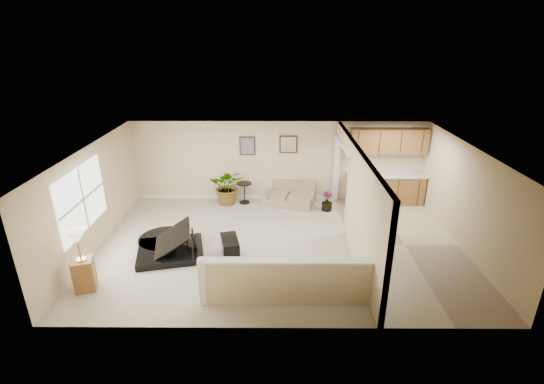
{
  "coord_description": "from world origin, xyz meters",
  "views": [
    {
      "loc": [
        -0.12,
        -8.66,
        4.94
      ],
      "look_at": [
        -0.18,
        0.4,
        1.27
      ],
      "focal_mm": 26.0,
      "sensor_mm": 36.0,
      "label": 1
    }
  ],
  "objects_px": {
    "small_plant": "(327,202)",
    "piano_bench": "(230,248)",
    "loveseat": "(289,193)",
    "lamp_stand": "(82,265)",
    "piano": "(168,229)",
    "palm_plant": "(228,186)",
    "accent_table": "(244,190)"
  },
  "relations": [
    {
      "from": "piano",
      "to": "palm_plant",
      "type": "xyz_separation_m",
      "value": [
        1.1,
        2.92,
        -0.04
      ]
    },
    {
      "from": "loveseat",
      "to": "small_plant",
      "type": "bearing_deg",
      "value": -7.7
    },
    {
      "from": "piano_bench",
      "to": "loveseat",
      "type": "distance_m",
      "value": 3.56
    },
    {
      "from": "loveseat",
      "to": "accent_table",
      "type": "distance_m",
      "value": 1.38
    },
    {
      "from": "piano_bench",
      "to": "lamp_stand",
      "type": "height_order",
      "value": "lamp_stand"
    },
    {
      "from": "piano_bench",
      "to": "lamp_stand",
      "type": "relative_size",
      "value": 0.55
    },
    {
      "from": "piano",
      "to": "palm_plant",
      "type": "height_order",
      "value": "piano"
    },
    {
      "from": "accent_table",
      "to": "small_plant",
      "type": "relative_size",
      "value": 1.13
    },
    {
      "from": "loveseat",
      "to": "small_plant",
      "type": "relative_size",
      "value": 3.02
    },
    {
      "from": "palm_plant",
      "to": "lamp_stand",
      "type": "relative_size",
      "value": 0.84
    },
    {
      "from": "piano",
      "to": "palm_plant",
      "type": "distance_m",
      "value": 3.12
    },
    {
      "from": "loveseat",
      "to": "lamp_stand",
      "type": "height_order",
      "value": "lamp_stand"
    },
    {
      "from": "piano_bench",
      "to": "lamp_stand",
      "type": "bearing_deg",
      "value": -156.34
    },
    {
      "from": "piano",
      "to": "lamp_stand",
      "type": "xyz_separation_m",
      "value": [
        -1.37,
        -1.53,
        -0.02
      ]
    },
    {
      "from": "loveseat",
      "to": "palm_plant",
      "type": "relative_size",
      "value": 1.55
    },
    {
      "from": "small_plant",
      "to": "lamp_stand",
      "type": "relative_size",
      "value": 0.43
    },
    {
      "from": "piano",
      "to": "accent_table",
      "type": "height_order",
      "value": "piano"
    },
    {
      "from": "palm_plant",
      "to": "small_plant",
      "type": "bearing_deg",
      "value": -9.32
    },
    {
      "from": "loveseat",
      "to": "palm_plant",
      "type": "xyz_separation_m",
      "value": [
        -1.88,
        -0.04,
        0.23
      ]
    },
    {
      "from": "piano",
      "to": "small_plant",
      "type": "relative_size",
      "value": 3.46
    },
    {
      "from": "piano",
      "to": "accent_table",
      "type": "relative_size",
      "value": 3.07
    },
    {
      "from": "piano_bench",
      "to": "palm_plant",
      "type": "bearing_deg",
      "value": 96.91
    },
    {
      "from": "piano_bench",
      "to": "small_plant",
      "type": "height_order",
      "value": "small_plant"
    },
    {
      "from": "piano",
      "to": "piano_bench",
      "type": "relative_size",
      "value": 2.72
    },
    {
      "from": "palm_plant",
      "to": "accent_table",
      "type": "bearing_deg",
      "value": 5.09
    },
    {
      "from": "piano",
      "to": "piano_bench",
      "type": "bearing_deg",
      "value": -23.46
    },
    {
      "from": "small_plant",
      "to": "piano_bench",
      "type": "bearing_deg",
      "value": -134.04
    },
    {
      "from": "piano",
      "to": "loveseat",
      "type": "xyz_separation_m",
      "value": [
        2.97,
        2.95,
        -0.27
      ]
    },
    {
      "from": "piano_bench",
      "to": "accent_table",
      "type": "xyz_separation_m",
      "value": [
        0.11,
        3.24,
        0.18
      ]
    },
    {
      "from": "palm_plant",
      "to": "small_plant",
      "type": "height_order",
      "value": "palm_plant"
    },
    {
      "from": "palm_plant",
      "to": "loveseat",
      "type": "bearing_deg",
      "value": 1.14
    },
    {
      "from": "piano",
      "to": "loveseat",
      "type": "relative_size",
      "value": 1.15
    }
  ]
}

